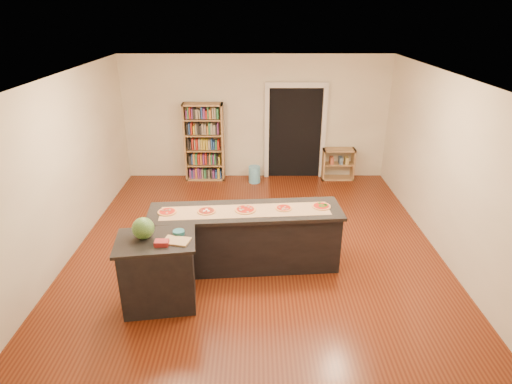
{
  "coord_description": "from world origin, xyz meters",
  "views": [
    {
      "loc": [
        -0.01,
        -6.07,
        3.72
      ],
      "look_at": [
        0.0,
        0.2,
        1.0
      ],
      "focal_mm": 30.0,
      "sensor_mm": 36.0,
      "label": 1
    }
  ],
  "objects_px": {
    "low_shelf": "(338,164)",
    "watermelon": "(143,228)",
    "waste_bin": "(254,174)",
    "bookshelf": "(204,142)",
    "side_counter": "(159,272)",
    "kitchen_island": "(246,238)"
  },
  "relations": [
    {
      "from": "waste_bin",
      "to": "watermelon",
      "type": "distance_m",
      "value": 4.67
    },
    {
      "from": "waste_bin",
      "to": "kitchen_island",
      "type": "bearing_deg",
      "value": -92.14
    },
    {
      "from": "kitchen_island",
      "to": "side_counter",
      "type": "xyz_separation_m",
      "value": [
        -1.13,
        -0.95,
        0.03
      ]
    },
    {
      "from": "kitchen_island",
      "to": "low_shelf",
      "type": "bearing_deg",
      "value": 55.99
    },
    {
      "from": "waste_bin",
      "to": "low_shelf",
      "type": "bearing_deg",
      "value": 6.46
    },
    {
      "from": "watermelon",
      "to": "low_shelf",
      "type": "bearing_deg",
      "value": 53.75
    },
    {
      "from": "bookshelf",
      "to": "low_shelf",
      "type": "xyz_separation_m",
      "value": [
        3.09,
        0.0,
        -0.52
      ]
    },
    {
      "from": "bookshelf",
      "to": "watermelon",
      "type": "bearing_deg",
      "value": -93.27
    },
    {
      "from": "kitchen_island",
      "to": "waste_bin",
      "type": "height_order",
      "value": "kitchen_island"
    },
    {
      "from": "bookshelf",
      "to": "watermelon",
      "type": "distance_m",
      "value": 4.58
    },
    {
      "from": "kitchen_island",
      "to": "low_shelf",
      "type": "relative_size",
      "value": 3.93
    },
    {
      "from": "low_shelf",
      "to": "watermelon",
      "type": "distance_m",
      "value": 5.72
    },
    {
      "from": "side_counter",
      "to": "watermelon",
      "type": "bearing_deg",
      "value": 157.83
    },
    {
      "from": "low_shelf",
      "to": "waste_bin",
      "type": "xyz_separation_m",
      "value": [
        -1.94,
        -0.22,
        -0.17
      ]
    },
    {
      "from": "kitchen_island",
      "to": "low_shelf",
      "type": "xyz_separation_m",
      "value": [
        2.07,
        3.65,
        -0.11
      ]
    },
    {
      "from": "side_counter",
      "to": "kitchen_island",
      "type": "bearing_deg",
      "value": 32.12
    },
    {
      "from": "bookshelf",
      "to": "watermelon",
      "type": "xyz_separation_m",
      "value": [
        -0.26,
        -4.57,
        0.25
      ]
    },
    {
      "from": "side_counter",
      "to": "waste_bin",
      "type": "bearing_deg",
      "value": 65.95
    },
    {
      "from": "low_shelf",
      "to": "waste_bin",
      "type": "distance_m",
      "value": 1.96
    },
    {
      "from": "low_shelf",
      "to": "watermelon",
      "type": "bearing_deg",
      "value": -126.25
    },
    {
      "from": "kitchen_island",
      "to": "side_counter",
      "type": "distance_m",
      "value": 1.48
    },
    {
      "from": "bookshelf",
      "to": "side_counter",
      "type": "bearing_deg",
      "value": -91.43
    }
  ]
}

